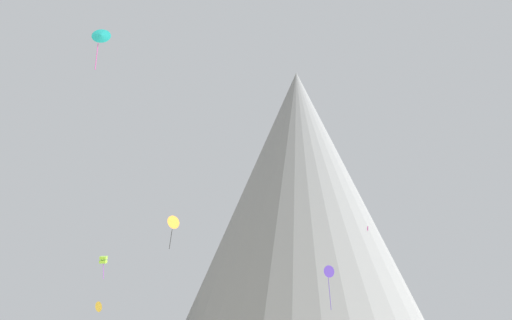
% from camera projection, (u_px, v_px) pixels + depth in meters
% --- Properties ---
extents(rock_massif, '(61.34, 61.34, 64.57)m').
position_uv_depth(rock_massif, '(298.00, 206.00, 122.39)').
color(rock_massif, slate).
rests_on(rock_massif, ground_plane).
extents(kite_indigo_low, '(1.65, 0.74, 5.81)m').
position_uv_depth(kite_indigo_low, '(329.00, 272.00, 71.88)').
color(kite_indigo_low, '#5138B2').
extents(kite_gold_low, '(1.34, 1.28, 1.37)m').
position_uv_depth(kite_gold_low, '(99.00, 307.00, 69.07)').
color(kite_gold_low, gold).
extents(kite_teal_high, '(2.40, 0.87, 5.99)m').
position_uv_depth(kite_teal_high, '(101.00, 36.00, 67.22)').
color(kite_teal_high, teal).
extents(kite_orange_mid, '(2.07, 1.61, 5.16)m').
position_uv_depth(kite_orange_mid, '(173.00, 223.00, 81.89)').
color(kite_orange_mid, orange).
extents(kite_magenta_mid, '(0.24, 0.80, 0.76)m').
position_uv_depth(kite_magenta_mid, '(368.00, 228.00, 91.29)').
color(kite_magenta_mid, '#D1339E').
extents(kite_lime_low, '(1.09, 1.16, 3.49)m').
position_uv_depth(kite_lime_low, '(103.00, 260.00, 81.18)').
color(kite_lime_low, '#8CD133').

